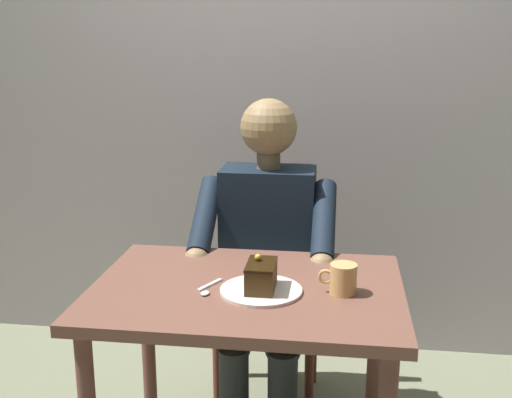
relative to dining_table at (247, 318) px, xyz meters
name	(u,v)px	position (x,y,z in m)	size (l,w,h in m)	color
cafe_rear_panel	(285,37)	(0.00, -1.20, 0.85)	(6.40, 0.12, 3.00)	#ACA3A7
dining_table	(247,318)	(0.00, 0.00, 0.00)	(0.95, 0.68, 0.76)	brown
chair	(270,287)	(0.00, -0.66, -0.16)	(0.42, 0.42, 0.89)	brown
seated_person	(266,260)	(0.00, -0.50, 0.01)	(0.53, 0.58, 1.28)	black
dessert_plate	(261,290)	(-0.05, 0.04, 0.11)	(0.25, 0.25, 0.01)	silver
cake_slice	(261,276)	(-0.05, 0.04, 0.16)	(0.08, 0.14, 0.10)	#432F15
coffee_cup	(343,278)	(-0.29, 0.02, 0.15)	(0.12, 0.08, 0.09)	tan
dessert_spoon	(207,289)	(0.11, 0.05, 0.11)	(0.06, 0.14, 0.01)	silver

